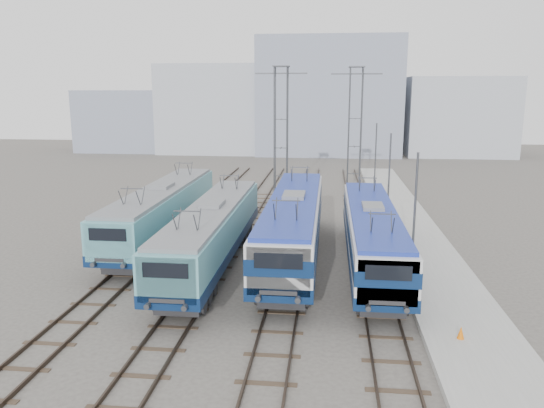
% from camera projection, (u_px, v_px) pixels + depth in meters
% --- Properties ---
extents(ground, '(160.00, 160.00, 0.00)m').
position_uv_depth(ground, '(240.00, 295.00, 26.39)').
color(ground, '#514C47').
extents(platform, '(4.00, 70.00, 0.30)m').
position_uv_depth(platform, '(423.00, 251.00, 33.06)').
color(platform, '#9E9E99').
rests_on(platform, ground).
extents(locomotive_far_left, '(2.84, 17.94, 3.38)m').
position_uv_depth(locomotive_far_left, '(162.00, 209.00, 35.28)').
color(locomotive_far_left, '#0A2047').
rests_on(locomotive_far_left, ground).
extents(locomotive_center_left, '(2.79, 17.61, 3.31)m').
position_uv_depth(locomotive_center_left, '(212.00, 231.00, 29.97)').
color(locomotive_center_left, '#0A2047').
rests_on(locomotive_center_left, ground).
extents(locomotive_center_right, '(2.99, 18.91, 3.56)m').
position_uv_depth(locomotive_center_right, '(293.00, 222.00, 31.21)').
color(locomotive_center_right, '#0A2047').
rests_on(locomotive_center_right, ground).
extents(locomotive_far_right, '(2.74, 17.28, 3.25)m').
position_uv_depth(locomotive_far_right, '(372.00, 232.00, 29.70)').
color(locomotive_far_right, '#0A2047').
rests_on(locomotive_far_right, ground).
extents(catenary_tower_west, '(4.50, 1.20, 12.00)m').
position_uv_depth(catenary_tower_west, '(281.00, 129.00, 46.38)').
color(catenary_tower_west, '#3F4247').
rests_on(catenary_tower_west, ground).
extents(catenary_tower_east, '(4.50, 1.20, 12.00)m').
position_uv_depth(catenary_tower_east, '(355.00, 128.00, 47.64)').
color(catenary_tower_east, '#3F4247').
rests_on(catenary_tower_east, ground).
extents(mast_front, '(0.12, 0.12, 7.00)m').
position_uv_depth(mast_front, '(414.00, 222.00, 26.69)').
color(mast_front, '#3F4247').
rests_on(mast_front, ground).
extents(mast_mid, '(0.12, 0.12, 7.00)m').
position_uv_depth(mast_mid, '(389.00, 182.00, 38.36)').
color(mast_mid, '#3F4247').
rests_on(mast_mid, ground).
extents(mast_rear, '(0.12, 0.12, 7.00)m').
position_uv_depth(mast_rear, '(375.00, 160.00, 50.02)').
color(mast_rear, '#3F4247').
rests_on(mast_rear, ground).
extents(safety_cone, '(0.28, 0.28, 0.51)m').
position_uv_depth(safety_cone, '(461.00, 333.00, 21.03)').
color(safety_cone, orange).
rests_on(safety_cone, platform).
extents(building_west, '(18.00, 12.00, 14.00)m').
position_uv_depth(building_west, '(218.00, 109.00, 86.66)').
color(building_west, '#A7AEBA').
rests_on(building_west, ground).
extents(building_center, '(22.00, 14.00, 18.00)m').
position_uv_depth(building_center, '(329.00, 97.00, 84.34)').
color(building_center, '#848CA1').
rests_on(building_center, ground).
extents(building_east, '(16.00, 12.00, 12.00)m').
position_uv_depth(building_east, '(457.00, 116.00, 82.86)').
color(building_east, '#A7AEBA').
rests_on(building_east, ground).
extents(building_far_west, '(14.00, 10.00, 10.00)m').
position_uv_depth(building_far_west, '(125.00, 121.00, 88.78)').
color(building_far_west, '#848CA1').
rests_on(building_far_west, ground).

